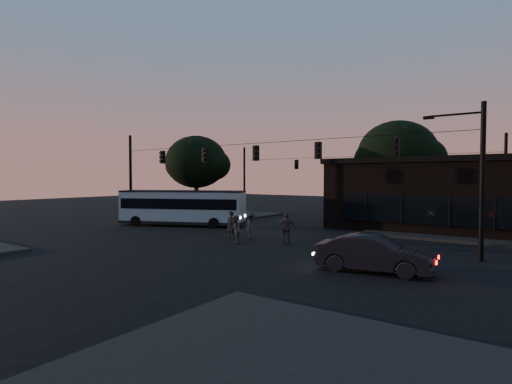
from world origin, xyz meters
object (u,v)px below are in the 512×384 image
Objects in this scene: pedestrian_a at (231,225)px; pedestrian_c at (287,228)px; pedestrian_d at (251,226)px; building at (440,194)px; car at (374,253)px; bus at (182,206)px; pedestrian_b at (235,230)px.

pedestrian_a is 4.13m from pedestrian_c.
pedestrian_a reaches higher than pedestrian_d.
pedestrian_d is at bearing -37.18° from pedestrian_c.
car is (0.60, -17.00, -1.93)m from building.
building is at bearing -144.82° from pedestrian_c.
bus is 19.50m from car.
pedestrian_a is 1.32m from pedestrian_d.
building is 3.24× the size of car.
pedestrian_b is at bearing 68.84° from car.
building is 8.65× the size of pedestrian_a.
building is 16.75m from pedestrian_a.
pedestrian_b reaches higher than car.
bus reaches higher than pedestrian_a.
car is 2.83× the size of pedestrian_b.
pedestrian_a is 1.06× the size of pedestrian_b.
car is at bearing -159.61° from pedestrian_d.
building is at bearing -80.18° from pedestrian_d.
bus is at bearing -149.98° from building.
pedestrian_b is (1.47, -1.43, -0.05)m from pedestrian_a.
car is at bearing -87.98° from building.
pedestrian_c is (-6.52, 3.83, 0.17)m from car.
building reaches higher than pedestrian_b.
pedestrian_d is at bearing -40.26° from bus.
building is 15.68m from pedestrian_d.
building is 14.55m from pedestrian_c.
bus is 5.43× the size of pedestrian_c.
car is at bearing -24.87° from pedestrian_a.
car is 2.67× the size of pedestrian_a.
bus reaches higher than pedestrian_d.
pedestrian_b is 1.89m from pedestrian_d.
pedestrian_c is (11.73, -2.97, -0.67)m from bus.
car is 10.29m from pedestrian_d.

